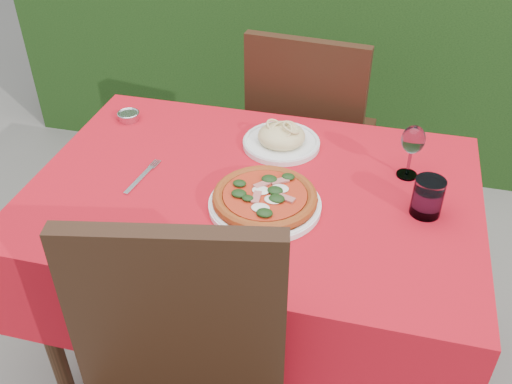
% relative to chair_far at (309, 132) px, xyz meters
% --- Properties ---
extents(ground, '(60.00, 60.00, 0.00)m').
position_rel_chair_far_xyz_m(ground, '(-0.06, -0.66, -0.56)').
color(ground, '#64605B').
rests_on(ground, ground).
extents(dining_table, '(1.26, 0.86, 0.75)m').
position_rel_chair_far_xyz_m(dining_table, '(-0.06, -0.66, 0.04)').
color(dining_table, '#412515').
rests_on(dining_table, ground).
extents(chair_far, '(0.48, 0.48, 0.97)m').
position_rel_chair_far_xyz_m(chair_far, '(0.00, 0.00, 0.00)').
color(chair_far, black).
rests_on(chair_far, ground).
extents(pizza_plate, '(0.36, 0.36, 0.06)m').
position_rel_chair_far_xyz_m(pizza_plate, '(-0.00, -0.75, 0.22)').
color(pizza_plate, white).
rests_on(pizza_plate, dining_table).
extents(pasta_plate, '(0.24, 0.24, 0.07)m').
position_rel_chair_far_xyz_m(pasta_plate, '(-0.03, -0.43, 0.21)').
color(pasta_plate, silver).
rests_on(pasta_plate, dining_table).
extents(water_glass, '(0.08, 0.08, 0.11)m').
position_rel_chair_far_xyz_m(water_glass, '(0.42, -0.67, 0.24)').
color(water_glass, silver).
rests_on(water_glass, dining_table).
extents(wine_glass, '(0.07, 0.07, 0.16)m').
position_rel_chair_far_xyz_m(wine_glass, '(0.36, -0.50, 0.30)').
color(wine_glass, silver).
rests_on(wine_glass, dining_table).
extents(fork, '(0.05, 0.20, 0.01)m').
position_rel_chair_far_xyz_m(fork, '(-0.38, -0.71, 0.19)').
color(fork, silver).
rests_on(fork, dining_table).
extents(steel_ramekin, '(0.07, 0.07, 0.03)m').
position_rel_chair_far_xyz_m(steel_ramekin, '(-0.56, -0.39, 0.20)').
color(steel_ramekin, silver).
rests_on(steel_ramekin, dining_table).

